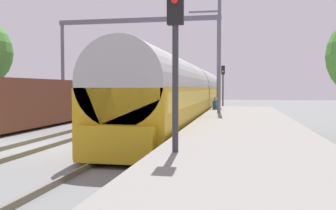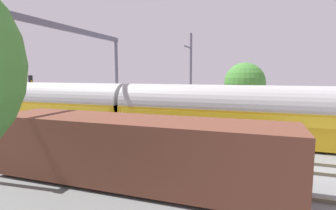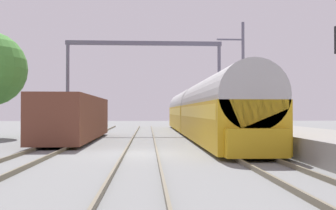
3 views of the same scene
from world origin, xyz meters
name	(u,v)px [view 3 (image 3 of 3)]	position (x,y,z in m)	size (l,w,h in m)	color
ground	(141,154)	(0.00, 0.00, 0.00)	(120.00, 120.00, 0.00)	slate
track_far_west	(40,153)	(-4.40, 0.00, 0.08)	(1.52, 60.00, 0.16)	#69624D
track_west	(141,152)	(0.00, 0.00, 0.08)	(1.52, 60.00, 0.16)	#69624D
track_east	(238,152)	(4.40, 0.00, 0.08)	(1.52, 60.00, 0.16)	#69624D
platform	(303,140)	(8.22, 2.00, 0.45)	(4.40, 28.00, 0.90)	gray
passenger_train	(199,111)	(4.40, 13.38, 1.97)	(2.93, 32.85, 3.82)	gold
freight_car	(76,118)	(-4.40, 8.16, 1.47)	(2.80, 13.00, 2.70)	brown
person_crossing	(227,123)	(6.39, 11.88, 1.03)	(0.36, 0.46, 1.73)	#373737
railway_signal_far	(202,102)	(6.32, 24.99, 2.97)	(0.36, 0.30, 4.61)	#2D2D33
catenary_gantry	(144,67)	(0.00, 15.25, 5.68)	(13.20, 0.28, 7.86)	slate
catenary_pole_east_mid	(242,78)	(6.75, 8.62, 4.15)	(1.90, 0.20, 8.00)	slate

